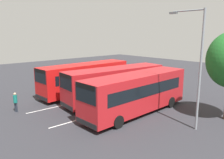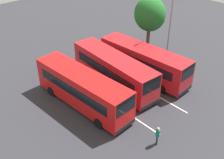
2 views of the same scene
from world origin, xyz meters
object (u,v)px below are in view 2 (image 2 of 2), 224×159
(bus_far_left, at_px, (83,88))
(depot_tree, at_px, (150,14))
(bus_center_left, at_px, (114,70))
(pedestrian, at_px, (158,134))
(street_lamp, at_px, (169,23))
(bus_center_right, at_px, (144,61))

(bus_far_left, relative_size, depot_tree, 1.57)
(bus_center_left, xyz_separation_m, depot_tree, (-3.18, 9.22, 2.80))
(pedestrian, xyz_separation_m, street_lamp, (-7.99, 11.74, 3.68))
(bus_center_left, relative_size, depot_tree, 1.59)
(bus_center_right, bearing_deg, bus_far_left, -94.79)
(bus_center_left, height_order, pedestrian, bus_center_left)
(bus_center_right, distance_m, depot_tree, 7.52)
(pedestrian, height_order, depot_tree, depot_tree)
(bus_center_right, bearing_deg, depot_tree, 124.65)
(bus_far_left, xyz_separation_m, depot_tree, (-3.63, 13.57, 2.80))
(bus_far_left, height_order, bus_center_left, same)
(bus_far_left, xyz_separation_m, bus_center_left, (-0.45, 4.35, 0.00))
(bus_far_left, bearing_deg, depot_tree, 103.03)
(depot_tree, bearing_deg, street_lamp, -14.42)
(bus_far_left, relative_size, bus_center_left, 0.99)
(depot_tree, bearing_deg, pedestrian, -47.73)
(bus_far_left, distance_m, bus_center_left, 4.38)
(bus_far_left, distance_m, depot_tree, 14.33)
(bus_center_left, distance_m, street_lamp, 8.80)
(depot_tree, bearing_deg, bus_far_left, -75.01)
(bus_center_left, xyz_separation_m, pedestrian, (8.31, -3.42, -0.82))
(bus_center_right, bearing_deg, bus_center_left, -105.93)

